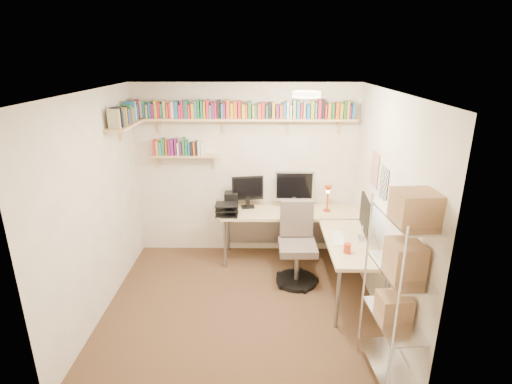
% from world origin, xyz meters
% --- Properties ---
extents(ground, '(3.20, 3.20, 0.00)m').
position_xyz_m(ground, '(0.00, 0.00, 0.00)').
color(ground, '#4A2D20').
rests_on(ground, ground).
extents(room_shell, '(3.24, 3.04, 2.52)m').
position_xyz_m(room_shell, '(0.00, 0.00, 1.55)').
color(room_shell, '#C3B29F').
rests_on(room_shell, ground).
extents(wall_shelves, '(3.12, 1.09, 0.80)m').
position_xyz_m(wall_shelves, '(-0.42, 1.30, 2.03)').
color(wall_shelves, '#DCA77C').
rests_on(wall_shelves, ground).
extents(corner_desk, '(2.01, 1.92, 1.31)m').
position_xyz_m(corner_desk, '(0.70, 0.93, 0.75)').
color(corner_desk, beige).
rests_on(corner_desk, ground).
extents(office_chair, '(0.56, 0.57, 1.07)m').
position_xyz_m(office_chair, '(0.70, 0.59, 0.45)').
color(office_chair, black).
rests_on(office_chair, ground).
extents(wire_rack, '(0.42, 0.76, 1.86)m').
position_xyz_m(wire_rack, '(1.42, -1.11, 1.20)').
color(wire_rack, silver).
rests_on(wire_rack, ground).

